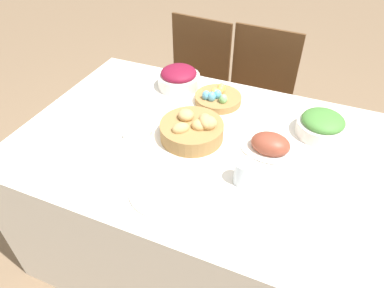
{
  "coord_description": "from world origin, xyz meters",
  "views": [
    {
      "loc": [
        0.38,
        -1.04,
        1.69
      ],
      "look_at": [
        -0.02,
        -0.08,
        0.81
      ],
      "focal_mm": 32.0,
      "sensor_mm": 36.0,
      "label": 1
    }
  ],
  "objects_px": {
    "chair_far_center": "(255,98)",
    "fork": "(128,177)",
    "bread_basket": "(193,129)",
    "egg_basket": "(218,98)",
    "dinner_plate": "(166,189)",
    "ham_platter": "(270,145)",
    "green_salad_bowl": "(322,125)",
    "spoon": "(216,206)",
    "butter_dish": "(138,135)",
    "chair_far_left": "(192,85)",
    "drinking_cup": "(244,172)",
    "beet_salad_bowl": "(179,78)",
    "knife": "(207,203)"
  },
  "relations": [
    {
      "from": "bread_basket",
      "to": "spoon",
      "type": "bearing_deg",
      "value": -55.54
    },
    {
      "from": "spoon",
      "to": "chair_far_left",
      "type": "bearing_deg",
      "value": 117.51
    },
    {
      "from": "egg_basket",
      "to": "dinner_plate",
      "type": "xyz_separation_m",
      "value": [
        0.02,
        -0.61,
        -0.02
      ]
    },
    {
      "from": "chair_far_left",
      "to": "egg_basket",
      "type": "bearing_deg",
      "value": -50.71
    },
    {
      "from": "fork",
      "to": "drinking_cup",
      "type": "relative_size",
      "value": 1.75
    },
    {
      "from": "knife",
      "to": "egg_basket",
      "type": "bearing_deg",
      "value": 105.09
    },
    {
      "from": "dinner_plate",
      "to": "egg_basket",
      "type": "bearing_deg",
      "value": 91.88
    },
    {
      "from": "green_salad_bowl",
      "to": "beet_salad_bowl",
      "type": "relative_size",
      "value": 0.98
    },
    {
      "from": "egg_basket",
      "to": "spoon",
      "type": "bearing_deg",
      "value": -71.15
    },
    {
      "from": "dinner_plate",
      "to": "spoon",
      "type": "xyz_separation_m",
      "value": [
        0.19,
        0.0,
        -0.0
      ]
    },
    {
      "from": "chair_far_left",
      "to": "green_salad_bowl",
      "type": "bearing_deg",
      "value": -29.47
    },
    {
      "from": "knife",
      "to": "butter_dish",
      "type": "xyz_separation_m",
      "value": [
        -0.4,
        0.22,
        0.01
      ]
    },
    {
      "from": "spoon",
      "to": "butter_dish",
      "type": "relative_size",
      "value": 1.58
    },
    {
      "from": "bread_basket",
      "to": "fork",
      "type": "xyz_separation_m",
      "value": [
        -0.13,
        -0.32,
        -0.04
      ]
    },
    {
      "from": "bread_basket",
      "to": "drinking_cup",
      "type": "relative_size",
      "value": 2.79
    },
    {
      "from": "ham_platter",
      "to": "knife",
      "type": "xyz_separation_m",
      "value": [
        -0.13,
        -0.36,
        -0.03
      ]
    },
    {
      "from": "ham_platter",
      "to": "butter_dish",
      "type": "xyz_separation_m",
      "value": [
        -0.54,
        -0.13,
        -0.01
      ]
    },
    {
      "from": "drinking_cup",
      "to": "chair_far_center",
      "type": "bearing_deg",
      "value": 100.26
    },
    {
      "from": "dinner_plate",
      "to": "knife",
      "type": "xyz_separation_m",
      "value": [
        0.16,
        0.0,
        -0.0
      ]
    },
    {
      "from": "green_salad_bowl",
      "to": "bread_basket",
      "type": "bearing_deg",
      "value": -154.44
    },
    {
      "from": "green_salad_bowl",
      "to": "drinking_cup",
      "type": "bearing_deg",
      "value": -119.22
    },
    {
      "from": "ham_platter",
      "to": "butter_dish",
      "type": "distance_m",
      "value": 0.55
    },
    {
      "from": "chair_far_left",
      "to": "butter_dish",
      "type": "distance_m",
      "value": 0.97
    },
    {
      "from": "fork",
      "to": "chair_far_left",
      "type": "bearing_deg",
      "value": 99.39
    },
    {
      "from": "chair_far_center",
      "to": "fork",
      "type": "height_order",
      "value": "chair_far_center"
    },
    {
      "from": "ham_platter",
      "to": "beet_salad_bowl",
      "type": "height_order",
      "value": "beet_salad_bowl"
    },
    {
      "from": "egg_basket",
      "to": "green_salad_bowl",
      "type": "xyz_separation_m",
      "value": [
        0.49,
        -0.06,
        0.02
      ]
    },
    {
      "from": "bread_basket",
      "to": "chair_far_center",
      "type": "bearing_deg",
      "value": 83.74
    },
    {
      "from": "spoon",
      "to": "drinking_cup",
      "type": "height_order",
      "value": "drinking_cup"
    },
    {
      "from": "ham_platter",
      "to": "drinking_cup",
      "type": "height_order",
      "value": "drinking_cup"
    },
    {
      "from": "drinking_cup",
      "to": "fork",
      "type": "bearing_deg",
      "value": -159.9
    },
    {
      "from": "green_salad_bowl",
      "to": "drinking_cup",
      "type": "relative_size",
      "value": 2.18
    },
    {
      "from": "chair_far_left",
      "to": "fork",
      "type": "bearing_deg",
      "value": -74.04
    },
    {
      "from": "fork",
      "to": "beet_salad_bowl",
      "type": "bearing_deg",
      "value": 96.6
    },
    {
      "from": "bread_basket",
      "to": "ham_platter",
      "type": "distance_m",
      "value": 0.32
    },
    {
      "from": "green_salad_bowl",
      "to": "chair_far_center",
      "type": "bearing_deg",
      "value": 124.71
    },
    {
      "from": "chair_far_center",
      "to": "fork",
      "type": "bearing_deg",
      "value": -97.76
    },
    {
      "from": "knife",
      "to": "chair_far_left",
      "type": "bearing_deg",
      "value": 113.84
    },
    {
      "from": "bread_basket",
      "to": "knife",
      "type": "bearing_deg",
      "value": -59.41
    },
    {
      "from": "drinking_cup",
      "to": "butter_dish",
      "type": "distance_m",
      "value": 0.49
    },
    {
      "from": "chair_far_center",
      "to": "drinking_cup",
      "type": "bearing_deg",
      "value": -76.42
    },
    {
      "from": "drinking_cup",
      "to": "dinner_plate",
      "type": "bearing_deg",
      "value": -148.76
    },
    {
      "from": "egg_basket",
      "to": "drinking_cup",
      "type": "bearing_deg",
      "value": -60.61
    },
    {
      "from": "chair_far_center",
      "to": "egg_basket",
      "type": "xyz_separation_m",
      "value": [
        -0.08,
        -0.52,
        0.29
      ]
    },
    {
      "from": "chair_far_center",
      "to": "butter_dish",
      "type": "height_order",
      "value": "chair_far_center"
    },
    {
      "from": "chair_far_center",
      "to": "butter_dish",
      "type": "bearing_deg",
      "value": -105.1
    },
    {
      "from": "chair_far_center",
      "to": "spoon",
      "type": "relative_size",
      "value": 5.4
    },
    {
      "from": "beet_salad_bowl",
      "to": "spoon",
      "type": "distance_m",
      "value": 0.81
    },
    {
      "from": "ham_platter",
      "to": "drinking_cup",
      "type": "relative_size",
      "value": 2.53
    },
    {
      "from": "butter_dish",
      "to": "green_salad_bowl",
      "type": "bearing_deg",
      "value": 24.77
    }
  ]
}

